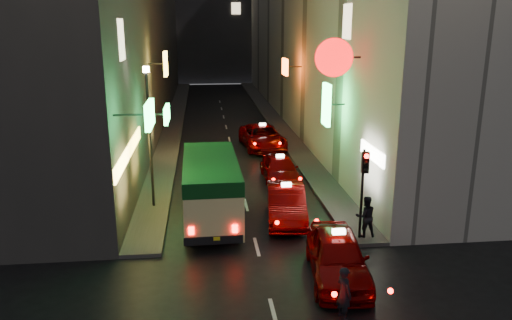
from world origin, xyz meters
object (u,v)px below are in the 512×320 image
object	(u,v)px
pedestrian_crossing	(344,290)
traffic_light	(364,175)
minibus	(211,183)
lamp_post	(149,128)
taxi_near	(338,252)

from	to	relation	value
pedestrian_crossing	traffic_light	distance (m)	5.62
minibus	pedestrian_crossing	world-z (taller)	minibus
pedestrian_crossing	lamp_post	world-z (taller)	lamp_post
lamp_post	traffic_light	bearing A→B (deg)	-28.91
pedestrian_crossing	lamp_post	distance (m)	11.61
lamp_post	minibus	bearing A→B (deg)	-35.07
taxi_near	pedestrian_crossing	xyz separation A→B (m)	(-0.45, -2.33, -0.00)
taxi_near	traffic_light	bearing A→B (deg)	57.89
pedestrian_crossing	lamp_post	bearing A→B (deg)	13.87
minibus	taxi_near	bearing A→B (deg)	-52.91
lamp_post	taxi_near	bearing A→B (deg)	-47.20
minibus	lamp_post	world-z (taller)	lamp_post
taxi_near	lamp_post	world-z (taller)	lamp_post
pedestrian_crossing	traffic_light	bearing A→B (deg)	-41.97
traffic_light	lamp_post	world-z (taller)	lamp_post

